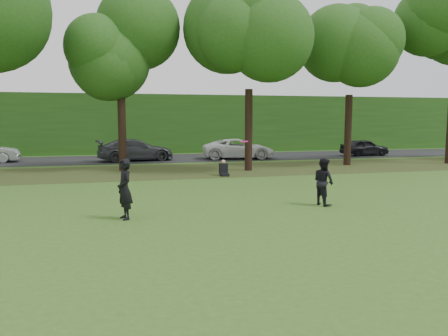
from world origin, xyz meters
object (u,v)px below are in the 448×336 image
player_left (125,189)px  seated_person (224,170)px  frisbee (244,142)px  player_right (323,182)px

player_left → seated_person: size_ratio=2.17×
frisbee → seated_person: (1.46, 8.45, -1.93)m
player_left → frisbee: (3.80, 0.41, 1.34)m
player_left → player_right: size_ratio=1.11×
seated_person → player_left: bearing=-118.6°
player_right → frisbee: 3.24m
frisbee → seated_person: size_ratio=0.43×
player_right → seated_person: player_right is taller
player_left → player_right: player_left is taller
frisbee → player_left: bearing=-173.8°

